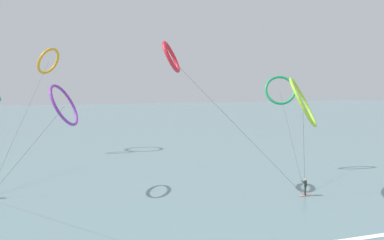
# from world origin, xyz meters

# --- Properties ---
(sea_water) EXTENTS (400.00, 200.00, 0.08)m
(sea_water) POSITION_xyz_m (0.00, 106.21, 0.04)
(sea_water) COLOR slate
(sea_water) RESTS_ON ground
(surfer_coral) EXTENTS (1.40, 0.69, 1.70)m
(surfer_coral) POSITION_xyz_m (11.41, 21.11, 0.82)
(surfer_coral) COLOR #EA7260
(surfer_coral) RESTS_ON ground
(kite_violet) EXTENTS (8.92, 4.93, 10.82)m
(kite_violet) POSITION_xyz_m (-10.39, 29.16, 8.75)
(kite_violet) COLOR purple
(kite_violet) RESTS_ON ground
(kite_emerald) EXTENTS (5.62, 11.95, 11.93)m
(kite_emerald) POSITION_xyz_m (14.94, 31.61, 10.06)
(kite_emerald) COLOR #199351
(kite_emerald) RESTS_ON ground
(kite_crimson) EXTENTS (13.29, 7.72, 15.05)m
(kite_crimson) POSITION_xyz_m (-0.29, 26.88, 13.41)
(kite_crimson) COLOR red
(kite_crimson) RESTS_ON ground
(kite_amber) EXTENTS (6.57, 27.82, 16.72)m
(kite_amber) POSITION_xyz_m (-13.29, 54.70, 14.55)
(kite_amber) COLOR orange
(kite_amber) RESTS_ON ground
(kite_lime) EXTENTS (5.41, 5.79, 11.45)m
(kite_lime) POSITION_xyz_m (11.12, 21.46, 9.07)
(kite_lime) COLOR #8CC62D
(kite_lime) RESTS_ON ground
(wave_crest_far) EXTENTS (8.24, 0.69, 0.12)m
(wave_crest_far) POSITION_xyz_m (8.73, 11.63, 0.06)
(wave_crest_far) COLOR white
(wave_crest_far) RESTS_ON ground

